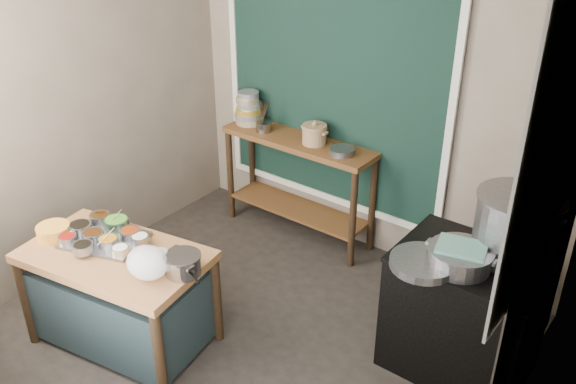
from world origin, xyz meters
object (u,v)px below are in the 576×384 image
Objects in this scene: condiment_tray at (105,240)px; stove_block at (463,315)px; prep_table at (121,298)px; stock_pot at (516,227)px; steamer at (460,258)px; yellow_basin at (54,231)px; ceramic_crock at (314,135)px; utensil_cup at (264,127)px; back_counter at (298,187)px; saucepan at (183,264)px.

stove_block is at bearing 28.19° from condiment_tray.
prep_table is 2.68m from stock_pot.
yellow_basin is at bearing -154.19° from steamer.
stove_block is 0.71m from stock_pot.
stock_pot is at bearing 56.99° from steamer.
ceramic_crock is (-1.73, 0.73, 0.60)m from stove_block.
stove_block is 2.42m from utensil_cup.
stock_pot is 1.34× the size of steamer.
prep_table is at bearing -82.34° from utensil_cup.
stock_pot reaches higher than ceramic_crock.
steamer is at bearing 18.70° from prep_table.
steamer is (1.87, -0.87, 0.47)m from back_counter.
utensil_cup is 0.65× the size of ceramic_crock.
prep_table is 2.07m from ceramic_crock.
saucepan is at bearing 3.23° from prep_table.
condiment_tray is at bearing -150.33° from stock_pot.
steamer is at bearing 25.46° from condiment_tray.
prep_table is 5.62× the size of ceramic_crock.
prep_table is 2.01m from utensil_cup.
prep_table is 2.31m from steamer.
stock_pot is (2.17, 1.39, 0.72)m from prep_table.
stock_pot is at bearing 59.15° from saucepan.
condiment_tray is 1.86m from utensil_cup.
back_counter reaches higher than stove_block.
prep_table is 2.34m from stove_block.
stove_block is 3.64× the size of saucepan.
saucepan is at bearing -146.55° from steamer.
prep_table is at bearing -97.77° from ceramic_crock.
ceramic_crock reaches higher than condiment_tray.
yellow_basin is at bearing -96.77° from utensil_cup.
saucepan is 1.72× the size of utensil_cup.
back_counter is (0.10, 1.94, 0.10)m from prep_table.
back_counter reaches higher than yellow_basin.
utensil_cup is (-0.79, 1.77, 0.18)m from saucepan.
stock_pot reaches higher than prep_table.
back_counter is at bearing 125.04° from saucepan.
steamer is at bearing 25.81° from yellow_basin.
saucepan is at bearing 13.41° from yellow_basin.
utensil_cup is 2.37m from steamer.
back_counter is 0.63m from utensil_cup.
saucepan is (0.54, 0.12, 0.44)m from prep_table.
utensil_cup reaches higher than back_counter.
ceramic_crock is 0.41× the size of stock_pot.
stove_block is at bearing 28.17° from yellow_basin.
utensil_cup reaches higher than stove_block.
yellow_basin is at bearing -110.20° from ceramic_crock.
utensil_cup reaches higher than saucepan.
yellow_basin is (-0.33, -0.18, 0.03)m from condiment_tray.
prep_table is at bearing -92.94° from back_counter.
saucepan is at bearing -81.49° from ceramic_crock.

